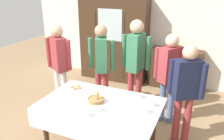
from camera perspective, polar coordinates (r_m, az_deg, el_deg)
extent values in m
plane|color=#997A56|center=(3.79, -1.27, -17.00)|extent=(12.00, 12.00, 0.00)
cube|color=silver|center=(5.59, 10.31, 10.53)|extent=(6.40, 0.10, 2.70)
cylinder|color=#3D2819|center=(3.49, -16.10, -14.20)|extent=(0.07, 0.07, 0.74)
cylinder|color=#3D2819|center=(4.00, -9.22, -8.72)|extent=(0.07, 0.07, 0.74)
cylinder|color=#3D2819|center=(3.54, 10.33, -13.12)|extent=(0.07, 0.07, 0.74)
cube|color=silver|center=(3.22, -2.89, -8.42)|extent=(1.65, 1.04, 0.03)
cube|color=silver|center=(2.92, -7.55, -15.29)|extent=(1.65, 0.01, 0.24)
cube|color=#3D2819|center=(5.66, 0.42, 7.45)|extent=(1.66, 0.45, 2.01)
cube|color=silver|center=(5.38, -0.56, 11.10)|extent=(0.60, 0.01, 0.72)
cube|color=black|center=(5.64, -3.94, 6.29)|extent=(0.01, 0.01, 1.61)
cube|color=black|center=(5.35, 3.05, 5.50)|extent=(0.01, 0.01, 1.61)
cube|color=#3D2819|center=(5.48, 15.59, 0.23)|extent=(1.12, 0.35, 0.93)
cube|color=#3D754C|center=(5.33, 16.09, 5.07)|extent=(0.14, 0.20, 0.03)
cube|color=#2D5184|center=(5.32, 16.13, 5.43)|extent=(0.15, 0.20, 0.04)
cube|color=#B29333|center=(5.31, 16.17, 5.80)|extent=(0.16, 0.22, 0.03)
cylinder|color=silver|center=(3.03, -2.92, -10.10)|extent=(0.13, 0.13, 0.01)
cylinder|color=silver|center=(3.01, -2.93, -9.59)|extent=(0.08, 0.08, 0.05)
torus|color=silver|center=(3.00, -2.27, -9.70)|extent=(0.04, 0.01, 0.04)
cylinder|color=white|center=(3.37, 6.95, -6.79)|extent=(0.13, 0.13, 0.01)
cylinder|color=white|center=(3.36, 6.98, -6.31)|extent=(0.08, 0.08, 0.05)
torus|color=white|center=(3.35, 7.60, -6.38)|extent=(0.04, 0.01, 0.04)
cylinder|color=#47230F|center=(3.35, 6.99, -5.98)|extent=(0.06, 0.06, 0.01)
cylinder|color=white|center=(3.19, 10.04, -8.72)|extent=(0.13, 0.13, 0.01)
cylinder|color=white|center=(3.17, 10.07, -8.22)|extent=(0.08, 0.08, 0.05)
torus|color=white|center=(3.16, 10.75, -8.30)|extent=(0.04, 0.01, 0.04)
cylinder|color=#47230F|center=(3.16, 10.10, -7.88)|extent=(0.06, 0.06, 0.01)
cylinder|color=white|center=(2.94, -6.18, -11.24)|extent=(0.13, 0.13, 0.01)
cylinder|color=white|center=(2.92, -6.20, -10.71)|extent=(0.08, 0.08, 0.05)
torus|color=white|center=(2.91, -5.54, -10.84)|extent=(0.04, 0.01, 0.04)
cylinder|color=#47230F|center=(2.91, -6.22, -10.35)|extent=(0.06, 0.06, 0.01)
cylinder|color=white|center=(3.04, 8.58, -10.26)|extent=(0.13, 0.13, 0.01)
cylinder|color=white|center=(3.02, 8.61, -9.75)|extent=(0.08, 0.08, 0.05)
torus|color=white|center=(3.01, 9.32, -9.83)|extent=(0.04, 0.01, 0.04)
cylinder|color=#9E7542|center=(3.24, -4.01, -7.47)|extent=(0.22, 0.22, 0.05)
torus|color=#9E7542|center=(3.23, -4.02, -7.08)|extent=(0.24, 0.24, 0.02)
cylinder|color=tan|center=(3.18, -3.74, -6.49)|extent=(0.02, 0.03, 0.12)
cylinder|color=tan|center=(3.19, -3.56, -6.39)|extent=(0.02, 0.04, 0.12)
cylinder|color=tan|center=(3.21, -3.50, -6.27)|extent=(0.03, 0.02, 0.12)
cylinder|color=white|center=(3.66, -8.97, -4.53)|extent=(0.28, 0.28, 0.01)
ellipsoid|color=#BC7F3D|center=(3.62, -8.15, -4.33)|extent=(0.07, 0.05, 0.04)
ellipsoid|color=#BC7F3D|center=(3.69, -8.42, -3.85)|extent=(0.07, 0.05, 0.04)
ellipsoid|color=#BC7F3D|center=(3.67, -9.87, -4.09)|extent=(0.07, 0.05, 0.04)
ellipsoid|color=#BC7F3D|center=(3.60, -9.28, -4.59)|extent=(0.07, 0.05, 0.04)
cube|color=silver|center=(3.27, 4.20, -7.64)|extent=(0.10, 0.01, 0.00)
ellipsoid|color=silver|center=(3.25, 5.12, -7.79)|extent=(0.03, 0.02, 0.01)
cube|color=silver|center=(3.13, 3.84, -9.09)|extent=(0.10, 0.01, 0.00)
ellipsoid|color=silver|center=(3.11, 4.81, -9.26)|extent=(0.03, 0.02, 0.01)
cube|color=silver|center=(2.96, -0.09, -10.87)|extent=(0.10, 0.01, 0.00)
ellipsoid|color=silver|center=(2.94, 0.91, -11.07)|extent=(0.03, 0.02, 0.01)
cylinder|color=#933338|center=(4.31, 4.61, -5.22)|extent=(0.11, 0.11, 0.87)
cylinder|color=#933338|center=(4.27, 6.52, -5.56)|extent=(0.11, 0.11, 0.87)
cube|color=#33704C|center=(4.01, 5.94, 4.40)|extent=(0.24, 0.38, 0.65)
sphere|color=tan|center=(3.91, 6.19, 10.65)|extent=(0.24, 0.24, 0.24)
cylinder|color=#33704C|center=(4.08, 3.00, 4.77)|extent=(0.08, 0.08, 0.59)
cylinder|color=#33704C|center=(3.95, 8.98, 4.00)|extent=(0.08, 0.08, 0.59)
cylinder|color=silver|center=(4.57, -13.16, -4.55)|extent=(0.11, 0.11, 0.81)
cylinder|color=silver|center=(4.49, -11.61, -4.91)|extent=(0.11, 0.11, 0.81)
cube|color=#933338|center=(4.27, -13.13, 3.92)|extent=(0.41, 0.36, 0.61)
sphere|color=tan|center=(4.17, -13.60, 9.37)|extent=(0.22, 0.22, 0.22)
cylinder|color=#933338|center=(4.40, -15.44, 4.21)|extent=(0.08, 0.08, 0.55)
cylinder|color=#933338|center=(4.15, -10.67, 3.60)|extent=(0.08, 0.08, 0.55)
cylinder|color=#933338|center=(3.72, 15.73, -11.54)|extent=(0.11, 0.11, 0.77)
cylinder|color=#933338|center=(3.71, 18.06, -11.91)|extent=(0.11, 0.11, 0.77)
cube|color=#191E38|center=(3.41, 18.07, -2.17)|extent=(0.41, 0.36, 0.57)
sphere|color=tan|center=(3.28, 18.83, 4.12)|extent=(0.21, 0.21, 0.21)
cylinder|color=#191E38|center=(3.43, 14.44, -1.63)|extent=(0.08, 0.08, 0.52)
cylinder|color=#191E38|center=(3.40, 21.73, -2.71)|extent=(0.08, 0.08, 0.52)
cylinder|color=#933338|center=(4.41, -3.38, -4.89)|extent=(0.11, 0.11, 0.82)
cylinder|color=#933338|center=(4.35, -1.61, -5.25)|extent=(0.11, 0.11, 0.82)
cube|color=#33704C|center=(4.12, -2.66, 3.93)|extent=(0.33, 0.41, 0.61)
sphere|color=tan|center=(4.02, -2.76, 9.64)|extent=(0.22, 0.22, 0.22)
cylinder|color=#33704C|center=(4.22, -5.35, 4.27)|extent=(0.08, 0.08, 0.55)
cylinder|color=#33704C|center=(4.03, 0.15, 3.56)|extent=(0.08, 0.08, 0.55)
cylinder|color=slate|center=(4.14, 12.34, -7.48)|extent=(0.11, 0.11, 0.78)
cylinder|color=slate|center=(4.13, 14.39, -7.82)|extent=(0.11, 0.11, 0.78)
cube|color=#933338|center=(3.86, 14.21, 1.33)|extent=(0.36, 0.41, 0.59)
sphere|color=#DBB293|center=(3.75, 14.75, 7.09)|extent=(0.21, 0.21, 0.21)
cylinder|color=#933338|center=(3.90, 11.04, 1.78)|extent=(0.08, 0.08, 0.53)
cylinder|color=#933338|center=(3.84, 17.43, 0.86)|extent=(0.08, 0.08, 0.53)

